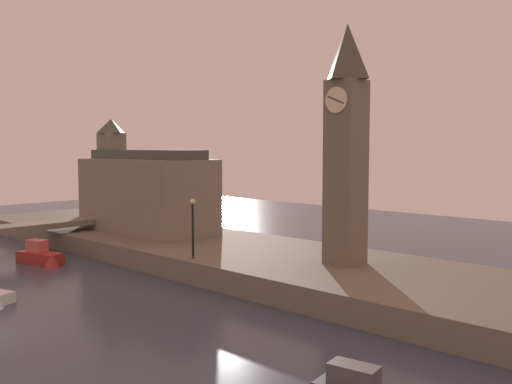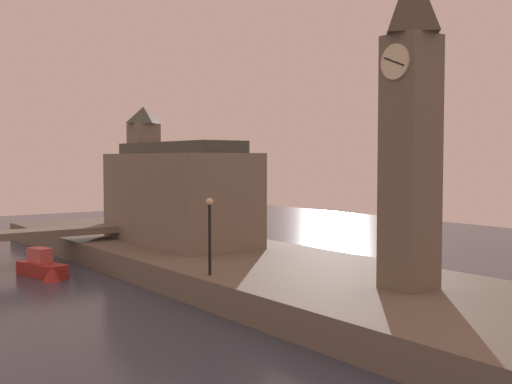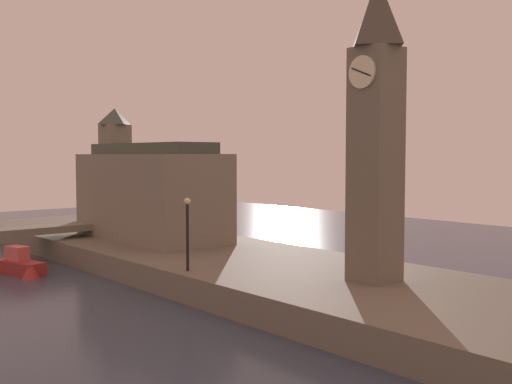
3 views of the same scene
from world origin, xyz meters
The scene contains 5 objects.
far_embankment centered at (0.00, 20.00, 0.75)m, with size 70.00×12.00×1.50m, color #6B6051.
clock_tower centered at (6.68, 20.49, 9.23)m, with size 2.26×2.31×14.90m.
parliament_hall centered at (-14.33, 20.10, 5.02)m, with size 13.18×5.89×10.01m.
streetlamp centered at (-1.51, 14.92, 3.96)m, with size 0.36×0.36×3.95m.
boat_dinghy_red centered at (-13.95, 10.42, 0.60)m, with size 4.72×2.27×1.79m.
Camera 1 is at (26.66, -8.56, 8.82)m, focal length 39.17 mm.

